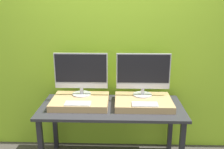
# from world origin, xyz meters

# --- Properties ---
(wall_back) EXTENTS (8.00, 0.04, 2.60)m
(wall_back) POSITION_xyz_m (0.00, 0.76, 1.30)
(wall_back) COLOR #9ED12D
(wall_back) RESTS_ON ground_plane
(workbench) EXTENTS (1.55, 0.69, 0.71)m
(workbench) POSITION_xyz_m (0.00, 0.35, 0.63)
(workbench) COLOR #2D2D33
(workbench) RESTS_ON ground_plane
(wooden_riser_left) EXTENTS (0.62, 0.48, 0.07)m
(wooden_riser_left) POSITION_xyz_m (-0.35, 0.38, 0.74)
(wooden_riser_left) COLOR tan
(wooden_riser_left) RESTS_ON workbench
(monitor_left) EXTENTS (0.60, 0.21, 0.48)m
(monitor_left) POSITION_xyz_m (-0.35, 0.50, 1.03)
(monitor_left) COLOR #B2B2B7
(monitor_left) RESTS_ON wooden_riser_left
(keyboard_left) EXTENTS (0.27, 0.13, 0.01)m
(keyboard_left) POSITION_xyz_m (-0.35, 0.22, 0.78)
(keyboard_left) COLOR silver
(keyboard_left) RESTS_ON wooden_riser_left
(wooden_riser_right) EXTENTS (0.62, 0.48, 0.07)m
(wooden_riser_right) POSITION_xyz_m (0.35, 0.38, 0.74)
(wooden_riser_right) COLOR tan
(wooden_riser_right) RESTS_ON workbench
(monitor_right) EXTENTS (0.60, 0.21, 0.48)m
(monitor_right) POSITION_xyz_m (0.35, 0.50, 1.03)
(monitor_right) COLOR #B2B2B7
(monitor_right) RESTS_ON wooden_riser_right
(keyboard_right) EXTENTS (0.27, 0.13, 0.01)m
(keyboard_right) POSITION_xyz_m (0.35, 0.22, 0.78)
(keyboard_right) COLOR silver
(keyboard_right) RESTS_ON wooden_riser_right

